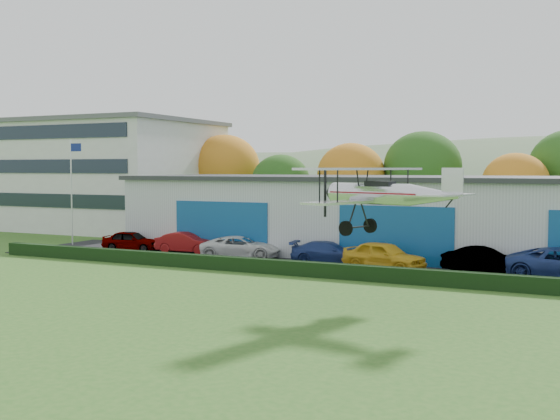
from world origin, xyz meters
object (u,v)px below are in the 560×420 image
at_px(office_block, 102,174).
at_px(biplane, 382,192).
at_px(hangar, 419,215).
at_px(car_1, 187,243).
at_px(car_3, 329,252).
at_px(car_5, 483,260).
at_px(car_4, 384,256).
at_px(car_2, 240,247).
at_px(car_0, 131,241).
at_px(flagpole, 72,182).

height_order(office_block, biplane, office_block).
height_order(hangar, biplane, biplane).
height_order(car_1, car_3, car_1).
xyz_separation_m(car_3, car_5, (9.12, -0.04, 0.05)).
bearing_deg(office_block, car_5, -20.24).
relative_size(hangar, car_3, 8.75).
height_order(car_4, car_5, car_4).
height_order(hangar, car_1, hangar).
relative_size(car_2, car_4, 1.05).
xyz_separation_m(hangar, car_0, (-18.73, -6.95, -1.91)).
height_order(car_1, car_2, car_1).
bearing_deg(car_0, biplane, -127.89).
relative_size(car_5, biplane, 0.59).
xyz_separation_m(car_0, car_4, (18.73, -1.36, 0.13)).
bearing_deg(car_4, hangar, 14.81).
bearing_deg(car_4, car_0, 100.64).
relative_size(office_block, car_1, 4.76).
xyz_separation_m(office_block, car_5, (38.29, -14.12, -4.44)).
relative_size(hangar, car_0, 9.95).
xyz_separation_m(car_1, car_3, (10.57, -0.56, -0.04)).
bearing_deg(car_4, car_3, 86.72).
relative_size(car_2, car_5, 1.16).
distance_m(office_block, car_1, 23.41).
distance_m(hangar, car_3, 8.26).
distance_m(office_block, flagpole, 15.33).
bearing_deg(office_block, car_1, -36.01).
bearing_deg(biplane, car_1, 162.66).
distance_m(flagpole, car_3, 21.47).
bearing_deg(car_5, flagpole, 92.01).
bearing_deg(flagpole, car_1, -2.81).
bearing_deg(car_0, car_3, -100.48).
xyz_separation_m(car_0, car_1, (4.32, 0.45, 0.02)).
distance_m(hangar, car_0, 20.07).
bearing_deg(car_0, flagpole, 70.99).
bearing_deg(car_5, car_3, 93.86).
relative_size(hangar, car_4, 8.38).
height_order(hangar, car_0, hangar).
distance_m(car_2, car_4, 9.91).
height_order(hangar, car_3, hangar).
bearing_deg(car_1, hangar, -69.68).
bearing_deg(office_block, biplane, -35.29).
height_order(car_0, car_2, car_2).
height_order(car_3, car_4, car_4).
distance_m(car_0, car_5, 24.02).
xyz_separation_m(car_2, car_4, (9.85, -1.06, 0.12)).
height_order(car_1, car_5, car_5).
distance_m(office_block, car_4, 36.65).
distance_m(flagpole, car_5, 30.46).
bearing_deg(hangar, office_block, 167.99).
height_order(hangar, car_4, hangar).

